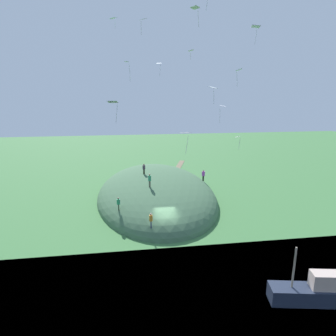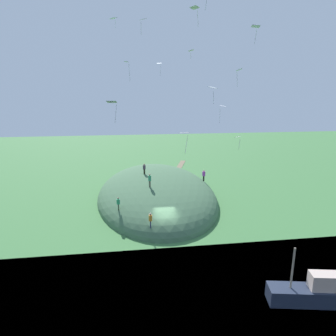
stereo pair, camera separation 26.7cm
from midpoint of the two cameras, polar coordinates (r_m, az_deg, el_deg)
name	(u,v)px [view 2 (the right image)]	position (r m, az deg, el deg)	size (l,w,h in m)	color
ground_plane	(166,231)	(33.92, -0.25, -12.15)	(160.00, 160.00, 0.00)	#3B6F3A
grass_hill	(156,196)	(44.87, -2.09, -5.38)	(29.66, 17.39, 6.97)	#3F6243
dirt_path	(179,167)	(61.77, 2.32, 0.17)	(12.46, 1.11, 0.04)	#6C5F48
boat_on_lake	(314,292)	(25.92, 26.76, -20.73)	(2.62, 6.46, 4.47)	#20283B
person_walking_path	(144,168)	(43.70, -4.45, 0.08)	(0.57, 0.57, 1.58)	black
person_watching_kites	(150,218)	(31.40, -3.17, -9.74)	(0.39, 0.39, 1.70)	#26284F
person_on_hilltop	(204,174)	(46.29, 7.12, -1.21)	(0.68, 0.68, 1.79)	black
person_with_child	(118,202)	(35.19, -9.40, -6.55)	(0.42, 0.42, 1.59)	#2E3C2B
person_near_shore	(150,179)	(38.32, -3.37, -2.06)	(0.55, 0.55, 1.78)	#525543
kite_0	(127,64)	(31.49, -7.69, 19.33)	(0.66, 0.57, 1.91)	white
kite_1	(238,138)	(35.60, 13.61, 5.74)	(0.94, 0.90, 1.55)	silver
kite_2	(213,88)	(31.78, 8.93, 15.03)	(1.36, 1.25, 1.77)	white
kite_3	(185,134)	(28.41, 3.50, 6.60)	(0.85, 1.07, 2.03)	white
kite_4	(191,51)	(38.88, 4.69, 21.72)	(1.04, 0.81, 1.14)	white
kite_5	(222,107)	(34.80, 10.71, 11.55)	(1.18, 1.00, 2.03)	white
kite_6	(143,20)	(34.91, -4.64, 26.62)	(0.88, 0.83, 1.64)	silver
kite_8	(112,103)	(24.82, -10.45, 12.23)	(0.70, 0.90, 1.84)	white
kite_9	(239,71)	(36.59, 13.79, 17.88)	(1.25, 1.07, 2.01)	white
kite_10	(195,9)	(30.64, 5.52, 28.41)	(1.12, 1.07, 1.73)	white
kite_11	(256,27)	(32.69, 16.85, 24.71)	(1.29, 1.06, 1.62)	silver
kite_12	(113,19)	(40.12, -10.35, 26.60)	(1.12, 1.04, 1.19)	white
kite_13	(159,65)	(40.61, -1.47, 19.40)	(0.67, 0.76, 1.65)	white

